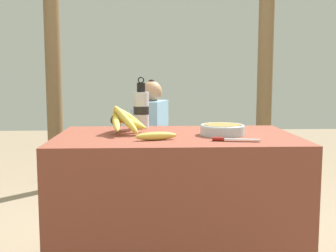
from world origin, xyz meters
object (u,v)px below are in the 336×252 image
object	(u,v)px
support_post_near	(53,63)
support_post_far	(265,64)
serving_bowl	(222,129)
knife	(229,139)
banana_bunch_ripe	(124,120)
banana_bunch_green	(208,145)
loose_banana_front	(156,136)
wooden_bench	(162,161)
seated_vendor	(146,132)
water_bottle	(141,109)

from	to	relation	value
support_post_near	support_post_far	size ratio (longest dim) A/B	1.00
serving_bowl	knife	xyz separation A→B (m)	(-0.00, -0.20, -0.02)
banana_bunch_ripe	serving_bowl	world-z (taller)	banana_bunch_ripe
support_post_near	banana_bunch_green	bearing A→B (deg)	-15.74
banana_bunch_green	support_post_near	world-z (taller)	support_post_near
banana_bunch_ripe	loose_banana_front	bearing A→B (deg)	-53.70
serving_bowl	knife	distance (m)	0.21
support_post_far	wooden_bench	bearing A→B (deg)	-158.43
loose_banana_front	knife	size ratio (longest dim) A/B	0.93
serving_bowl	support_post_far	bearing A→B (deg)	68.57
serving_bowl	seated_vendor	world-z (taller)	seated_vendor
knife	banana_bunch_green	distance (m)	1.67
serving_bowl	loose_banana_front	bearing A→B (deg)	-155.49
banana_bunch_ripe	support_post_far	world-z (taller)	support_post_far
serving_bowl	banana_bunch_ripe	bearing A→B (deg)	171.95
seated_vendor	support_post_far	xyz separation A→B (m)	(1.12, 0.41, 0.58)
water_bottle	banana_bunch_ripe	bearing A→B (deg)	-112.25
water_bottle	loose_banana_front	distance (m)	0.46
banana_bunch_ripe	knife	xyz separation A→B (m)	(0.50, -0.28, -0.06)
support_post_near	loose_banana_front	bearing A→B (deg)	-65.22
seated_vendor	support_post_near	world-z (taller)	support_post_near
support_post_far	support_post_near	bearing A→B (deg)	180.00
serving_bowl	seated_vendor	distance (m)	1.49
banana_bunch_ripe	support_post_far	bearing A→B (deg)	55.06
banana_bunch_green	support_post_near	size ratio (longest dim) A/B	0.15
banana_bunch_ripe	water_bottle	distance (m)	0.24
knife	banana_bunch_green	bearing A→B (deg)	94.49
banana_bunch_green	loose_banana_front	bearing A→B (deg)	-106.62
banana_bunch_ripe	knife	size ratio (longest dim) A/B	1.42
knife	water_bottle	bearing A→B (deg)	139.43
serving_bowl	support_post_far	xyz separation A→B (m)	(0.72, 1.82, 0.38)
wooden_bench	seated_vendor	distance (m)	0.29
banana_bunch_ripe	banana_bunch_green	distance (m)	1.55
banana_bunch_green	knife	bearing A→B (deg)	-94.75
knife	support_post_far	distance (m)	2.19
support_post_far	knife	bearing A→B (deg)	-109.52
knife	loose_banana_front	bearing A→B (deg)	-179.06
knife	support_post_near	world-z (taller)	support_post_near
water_bottle	wooden_bench	world-z (taller)	water_bottle
loose_banana_front	wooden_bench	xyz separation A→B (m)	(0.07, 1.59, -0.45)
water_bottle	wooden_bench	bearing A→B (deg)	82.53
water_bottle	loose_banana_front	bearing A→B (deg)	-79.96
banana_bunch_ripe	seated_vendor	distance (m)	1.37
serving_bowl	support_post_far	size ratio (longest dim) A/B	0.10
loose_banana_front	serving_bowl	bearing A→B (deg)	24.51
loose_banana_front	seated_vendor	world-z (taller)	seated_vendor
knife	support_post_near	xyz separation A→B (m)	(-1.25, 2.03, 0.40)
wooden_bench	support_post_near	bearing A→B (deg)	158.43
support_post_near	support_post_far	world-z (taller)	same
water_bottle	loose_banana_front	world-z (taller)	water_bottle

